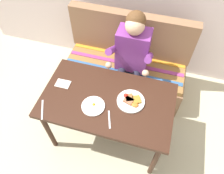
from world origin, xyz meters
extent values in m
plane|color=#BAB594|center=(0.00, 0.00, 0.00)|extent=(8.00, 8.00, 0.00)
cube|color=#351C12|center=(0.00, 0.00, 0.71)|extent=(1.20, 0.70, 0.04)
cylinder|color=#351C12|center=(-0.54, -0.29, 0.34)|extent=(0.05, 0.05, 0.69)
cylinder|color=#351C12|center=(0.54, -0.29, 0.34)|extent=(0.05, 0.05, 0.69)
cylinder|color=#351C12|center=(-0.54, 0.29, 0.34)|extent=(0.05, 0.05, 0.69)
cylinder|color=#351C12|center=(0.54, 0.29, 0.34)|extent=(0.05, 0.05, 0.69)
cube|color=brown|center=(0.00, 0.72, 0.20)|extent=(1.44, 0.56, 0.40)
cube|color=olive|center=(0.00, 0.72, 0.43)|extent=(1.40, 0.52, 0.06)
cube|color=brown|center=(0.00, 0.94, 0.73)|extent=(1.44, 0.12, 0.54)
cube|color=#336099|center=(0.00, 0.58, 0.46)|extent=(1.38, 0.05, 0.01)
cube|color=#93387A|center=(0.00, 0.72, 0.46)|extent=(1.38, 0.05, 0.01)
cube|color=orange|center=(0.00, 0.86, 0.46)|extent=(1.38, 0.05, 0.01)
cube|color=#743183|center=(0.08, 0.66, 0.76)|extent=(0.34, 0.22, 0.48)
sphere|color=#DBAD89|center=(0.08, 0.64, 1.09)|extent=(0.19, 0.19, 0.19)
sphere|color=brown|center=(0.08, 0.67, 1.12)|extent=(0.19, 0.19, 0.19)
cylinder|color=#743183|center=(-0.11, 0.52, 0.83)|extent=(0.07, 0.29, 0.23)
cylinder|color=#743183|center=(0.27, 0.52, 0.83)|extent=(0.07, 0.29, 0.23)
sphere|color=#DBAD89|center=(-0.11, 0.40, 0.73)|extent=(0.07, 0.07, 0.07)
sphere|color=#DBAD89|center=(0.27, 0.40, 0.73)|extent=(0.07, 0.07, 0.07)
cylinder|color=#232333|center=(0.00, 0.49, 0.52)|extent=(0.09, 0.34, 0.09)
cylinder|color=#232333|center=(0.00, 0.32, 0.26)|extent=(0.08, 0.08, 0.52)
cube|color=black|center=(0.00, 0.26, 0.03)|extent=(0.09, 0.20, 0.05)
cylinder|color=#232333|center=(0.17, 0.49, 0.52)|extent=(0.09, 0.34, 0.09)
cylinder|color=#232333|center=(0.17, 0.32, 0.26)|extent=(0.08, 0.08, 0.52)
cube|color=black|center=(0.17, 0.26, 0.03)|extent=(0.09, 0.20, 0.05)
cylinder|color=white|center=(0.21, 0.03, 0.74)|extent=(0.25, 0.25, 0.02)
cube|color=brown|center=(0.19, 0.05, 0.76)|extent=(0.09, 0.10, 0.02)
cube|color=#92583C|center=(0.19, 0.02, 0.76)|extent=(0.10, 0.09, 0.02)
cube|color=olive|center=(0.26, 0.05, 0.76)|extent=(0.10, 0.10, 0.02)
sphere|color=red|center=(0.15, 0.06, 0.76)|extent=(0.04, 0.04, 0.04)
ellipsoid|color=#CC6623|center=(0.25, -0.01, 0.76)|extent=(0.06, 0.05, 0.02)
cylinder|color=white|center=(-0.10, -0.11, 0.74)|extent=(0.21, 0.21, 0.01)
ellipsoid|color=white|center=(-0.10, -0.11, 0.75)|extent=(0.09, 0.08, 0.01)
sphere|color=yellow|center=(-0.09, -0.10, 0.76)|extent=(0.03, 0.03, 0.03)
cube|color=silver|center=(-0.46, 0.05, 0.73)|extent=(0.14, 0.10, 0.01)
cube|color=silver|center=(0.08, -0.20, 0.73)|extent=(0.07, 0.16, 0.00)
cube|color=silver|center=(-0.51, -0.26, 0.73)|extent=(0.10, 0.19, 0.00)
camera|label=1|loc=(0.34, -1.04, 2.36)|focal=34.76mm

